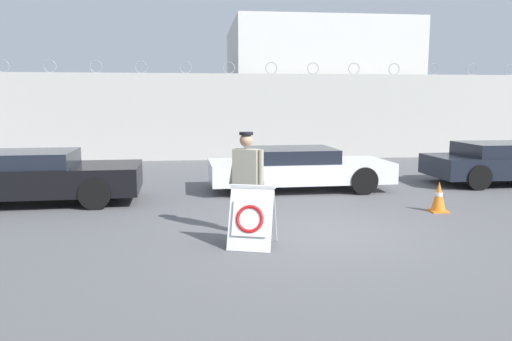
% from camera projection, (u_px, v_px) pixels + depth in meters
% --- Properties ---
extents(ground_plane, '(90.00, 90.00, 0.00)m').
position_uv_depth(ground_plane, '(315.00, 231.00, 9.05)').
color(ground_plane, '#5B5B5E').
extents(perimeter_wall, '(36.00, 0.30, 3.83)m').
position_uv_depth(perimeter_wall, '(250.00, 117.00, 19.78)').
color(perimeter_wall, beige).
rests_on(perimeter_wall, ground_plane).
extents(building_block, '(8.31, 7.94, 5.99)m').
position_uv_depth(building_block, '(314.00, 87.00, 25.30)').
color(building_block, silver).
rests_on(building_block, ground_plane).
extents(barricade_sign, '(0.89, 0.93, 1.01)m').
position_uv_depth(barricade_sign, '(252.00, 216.00, 8.03)').
color(barricade_sign, white).
rests_on(barricade_sign, ground_plane).
extents(security_guard, '(0.61, 0.58, 1.81)m').
position_uv_depth(security_guard, '(246.00, 177.00, 8.73)').
color(security_guard, '#514C42').
rests_on(security_guard, ground_plane).
extents(traffic_cone_near, '(0.36, 0.36, 0.65)m').
position_uv_depth(traffic_cone_near, '(439.00, 197.00, 10.56)').
color(traffic_cone_near, orange).
rests_on(traffic_cone_near, ground_plane).
extents(parked_car_front_coupe, '(4.80, 2.16, 1.20)m').
position_uv_depth(parked_car_front_coupe, '(32.00, 176.00, 11.39)').
color(parked_car_front_coupe, black).
rests_on(parked_car_front_coupe, ground_plane).
extents(parked_car_rear_sedan, '(4.74, 2.13, 1.11)m').
position_uv_depth(parked_car_rear_sedan, '(297.00, 168.00, 13.13)').
color(parked_car_rear_sedan, black).
rests_on(parked_car_rear_sedan, ground_plane).
extents(parked_car_far_side, '(4.31, 2.01, 1.17)m').
position_uv_depth(parked_car_far_side, '(504.00, 162.00, 14.09)').
color(parked_car_far_side, black).
rests_on(parked_car_far_side, ground_plane).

